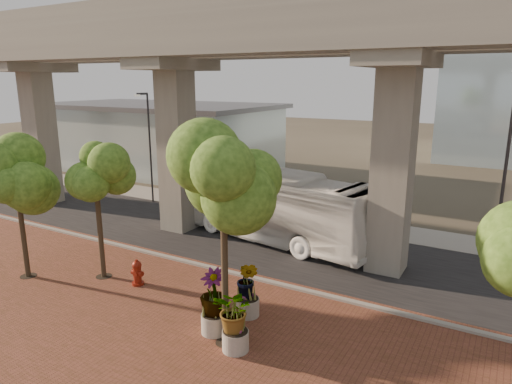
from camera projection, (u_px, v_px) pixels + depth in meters
The scene contains 17 objects.
ground at pixel (251, 259), 22.18m from camera, with size 160.00×160.00×0.00m, color #3D372C.
brick_plaza at pixel (132, 337), 15.43m from camera, with size 70.00×13.00×0.06m, color brown.
asphalt_road at pixel (270, 246), 23.86m from camera, with size 90.00×8.00×0.04m, color black.
curb_strip at pixel (229, 272), 20.48m from camera, with size 70.00×0.25×0.16m, color gray.
far_sidewalk at pixel (312, 219), 28.50m from camera, with size 90.00×3.00×0.06m, color gray.
transit_viaduct at pixel (272, 105), 22.13m from camera, with size 72.00×5.60×12.40m.
station_pavilion at pixel (158, 136), 44.55m from camera, with size 23.00×13.00×6.30m.
transit_bus at pixel (263, 204), 24.97m from camera, with size 3.15×13.42×3.74m, color white.
fire_hydrant at pixel (137, 273), 19.19m from camera, with size 0.56×0.50×1.12m.
planter_front at pixel (235, 314), 14.33m from camera, with size 1.91×1.91×2.11m.
planter_right at pixel (213, 295), 15.32m from camera, with size 2.16×2.16×2.31m.
planter_left at pixel (247, 283), 16.49m from camera, with size 1.93×1.93×2.12m.
street_tree_far_west at pixel (16, 178), 19.10m from camera, with size 3.63×3.63×6.09m.
street_tree_near_west at pixel (95, 175), 19.03m from camera, with size 3.05×3.05×6.00m.
street_tree_near_east at pixel (223, 182), 13.76m from camera, with size 4.00×4.00×7.29m.
streetlamp_west at pixel (149, 140), 31.47m from camera, with size 0.38×1.11×7.63m.
streetlamp_east at pixel (508, 152), 20.76m from camera, with size 0.45×1.31×9.05m.
Camera 1 is at (10.52, -17.89, 8.48)m, focal length 32.00 mm.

